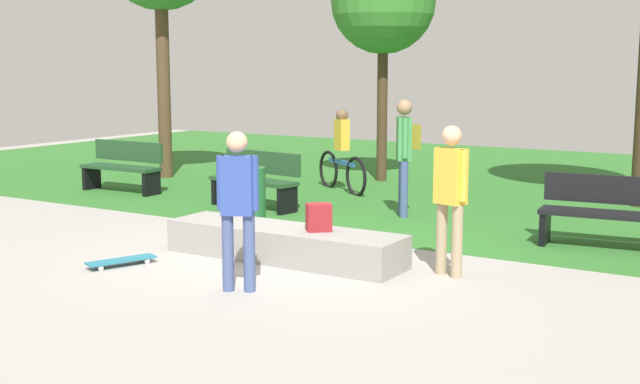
{
  "coord_description": "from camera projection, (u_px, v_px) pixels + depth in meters",
  "views": [
    {
      "loc": [
        5.44,
        -8.02,
        2.3
      ],
      "look_at": [
        0.1,
        0.71,
        0.7
      ],
      "focal_mm": 46.25,
      "sensor_mm": 36.0,
      "label": 1
    }
  ],
  "objects": [
    {
      "name": "pedestrian_with_backpack",
      "position": [
        405.0,
        147.0,
        12.36
      ],
      "size": [
        0.44,
        0.43,
        1.77
      ],
      "color": "#3F5184",
      "rests_on": "ground_plane"
    },
    {
      "name": "trash_bin",
      "position": [
        249.0,
        197.0,
        11.66
      ],
      "size": [
        0.48,
        0.48,
        0.85
      ],
      "primitive_type": "cylinder",
      "color": "#1E592D",
      "rests_on": "ground_plane"
    },
    {
      "name": "ground_plane",
      "position": [
        282.0,
        257.0,
        9.92
      ],
      "size": [
        28.0,
        28.0,
        0.0
      ],
      "primitive_type": "plane",
      "color": "#9E9993"
    },
    {
      "name": "tree_leaning_ash",
      "position": [
        383.0,
        3.0,
        15.8
      ],
      "size": [
        2.02,
        2.02,
        4.5
      ],
      "color": "#42301E",
      "rests_on": "grass_lawn"
    },
    {
      "name": "park_bench_far_right",
      "position": [
        607.0,
        211.0,
        10.29
      ],
      "size": [
        1.64,
        0.63,
        0.91
      ],
      "color": "black",
      "rests_on": "ground_plane"
    },
    {
      "name": "skater_watching",
      "position": [
        450.0,
        189.0,
        8.89
      ],
      "size": [
        0.41,
        0.29,
        1.65
      ],
      "color": "tan",
      "rests_on": "ground_plane"
    },
    {
      "name": "skateboard_by_ledge",
      "position": [
        121.0,
        260.0,
        9.46
      ],
      "size": [
        0.48,
        0.82,
        0.08
      ],
      "color": "teal",
      "rests_on": "ground_plane"
    },
    {
      "name": "park_bench_by_oak",
      "position": [
        123.0,
        165.0,
        14.87
      ],
      "size": [
        1.6,
        0.48,
        0.91
      ],
      "color": "#1E4223",
      "rests_on": "ground_plane"
    },
    {
      "name": "park_bench_near_path",
      "position": [
        256.0,
        178.0,
        13.19
      ],
      "size": [
        1.65,
        0.7,
        0.91
      ],
      "color": "#1E4223",
      "rests_on": "ground_plane"
    },
    {
      "name": "skater_performing_trick",
      "position": [
        238.0,
        199.0,
        8.28
      ],
      "size": [
        0.4,
        0.32,
        1.64
      ],
      "color": "#3F5184",
      "rests_on": "ground_plane"
    },
    {
      "name": "grass_lawn",
      "position": [
        497.0,
        181.0,
        16.33
      ],
      "size": [
        26.6,
        12.78,
        0.01
      ],
      "primitive_type": "cube",
      "color": "#2D6B28",
      "rests_on": "ground_plane"
    },
    {
      "name": "backpack_on_ledge",
      "position": [
        319.0,
        217.0,
        9.49
      ],
      "size": [
        0.34,
        0.34,
        0.32
      ],
      "primitive_type": "cube",
      "rotation": [
        0.0,
        0.0,
        3.88
      ],
      "color": "maroon",
      "rests_on": "concrete_ledge"
    },
    {
      "name": "concrete_ledge",
      "position": [
        284.0,
        243.0,
        9.75
      ],
      "size": [
        2.98,
        0.75,
        0.39
      ],
      "primitive_type": "cube",
      "color": "gray",
      "rests_on": "ground_plane"
    },
    {
      "name": "cyclist_on_bicycle",
      "position": [
        342.0,
        157.0,
        14.94
      ],
      "size": [
        1.56,
        1.04,
        1.52
      ],
      "color": "black",
      "rests_on": "ground_plane"
    }
  ]
}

